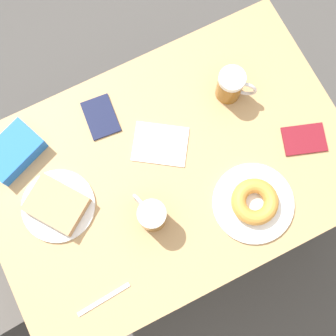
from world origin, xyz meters
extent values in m
plane|color=#474442|center=(0.00, 0.00, 0.00)|extent=(8.00, 8.00, 0.00)
cube|color=tan|center=(0.00, 0.00, 0.72)|extent=(0.72, 1.08, 0.03)
cylinder|color=black|center=(-0.32, -0.50, 0.35)|extent=(0.04, 0.04, 0.70)
cylinder|color=black|center=(0.32, -0.50, 0.35)|extent=(0.04, 0.04, 0.70)
cylinder|color=black|center=(0.32, 0.50, 0.35)|extent=(0.04, 0.04, 0.70)
cylinder|color=#514C47|center=(-0.16, 0.62, 0.22)|extent=(0.03, 0.03, 0.44)
cylinder|color=#514C47|center=(0.19, 0.64, 0.22)|extent=(0.03, 0.03, 0.44)
cylinder|color=white|center=(0.04, 0.33, 0.74)|extent=(0.21, 0.21, 0.01)
cube|color=tan|center=(0.04, 0.33, 0.76)|extent=(0.20, 0.19, 0.04)
cylinder|color=white|center=(-0.20, -0.17, 0.74)|extent=(0.24, 0.24, 0.01)
torus|color=#D18938|center=(-0.20, -0.17, 0.76)|extent=(0.13, 0.13, 0.04)
cylinder|color=#8C5619|center=(-0.11, 0.10, 0.78)|extent=(0.08, 0.08, 0.10)
cylinder|color=white|center=(-0.11, 0.10, 0.84)|extent=(0.08, 0.08, 0.02)
torus|color=silver|center=(-0.07, 0.11, 0.79)|extent=(0.07, 0.03, 0.07)
cylinder|color=#8C5619|center=(0.13, -0.27, 0.78)|extent=(0.08, 0.08, 0.10)
cylinder|color=white|center=(0.13, -0.27, 0.84)|extent=(0.08, 0.08, 0.02)
torus|color=silver|center=(0.11, -0.30, 0.79)|extent=(0.06, 0.06, 0.07)
cube|color=white|center=(0.08, -0.01, 0.73)|extent=(0.19, 0.20, 0.00)
cube|color=silver|center=(-0.25, 0.32, 0.73)|extent=(0.02, 0.16, 0.00)
cube|color=#141938|center=(0.23, 0.11, 0.74)|extent=(0.13, 0.10, 0.01)
cube|color=maroon|center=(-0.10, -0.40, 0.74)|extent=(0.12, 0.15, 0.01)
cube|color=blue|center=(0.24, 0.38, 0.76)|extent=(0.16, 0.19, 0.05)
camera|label=1|loc=(-0.27, 0.14, 2.06)|focal=50.00mm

